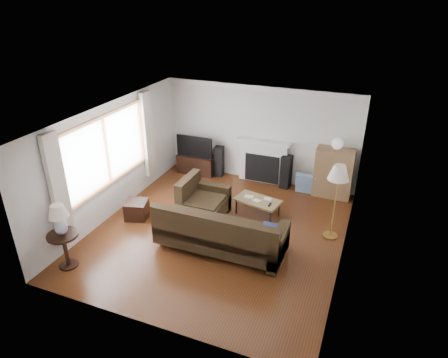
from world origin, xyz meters
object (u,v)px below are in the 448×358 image
at_px(bookshelf, 333,173).
at_px(floor_lamp, 335,202).
at_px(coffee_table, 257,207).
at_px(sectional_sofa, 221,230).
at_px(side_table, 66,250).
at_px(tv_stand, 197,164).

xyz_separation_m(bookshelf, floor_lamp, (0.26, -1.80, 0.19)).
distance_m(bookshelf, coffee_table, 2.13).
distance_m(sectional_sofa, coffee_table, 1.55).
height_order(coffee_table, side_table, side_table).
bearing_deg(sectional_sofa, coffee_table, 79.78).
bearing_deg(coffee_table, bookshelf, 59.51).
xyz_separation_m(sectional_sofa, floor_lamp, (1.94, 1.25, 0.37)).
relative_size(floor_lamp, side_table, 2.31).
bearing_deg(side_table, coffee_table, 48.47).
distance_m(floor_lamp, side_table, 5.19).
bearing_deg(tv_stand, side_table, -95.93).
height_order(sectional_sofa, floor_lamp, floor_lamp).
xyz_separation_m(bookshelf, side_table, (-4.10, -4.58, -0.26)).
xyz_separation_m(bookshelf, sectional_sofa, (-1.68, -3.05, -0.17)).
bearing_deg(coffee_table, sectional_sofa, -88.27).
height_order(sectional_sofa, side_table, sectional_sofa).
xyz_separation_m(coffee_table, floor_lamp, (1.67, -0.26, 0.61)).
distance_m(bookshelf, sectional_sofa, 3.49).
relative_size(bookshelf, side_table, 1.76).
distance_m(sectional_sofa, side_table, 2.86).
height_order(tv_stand, floor_lamp, floor_lamp).
bearing_deg(bookshelf, floor_lamp, -81.94).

